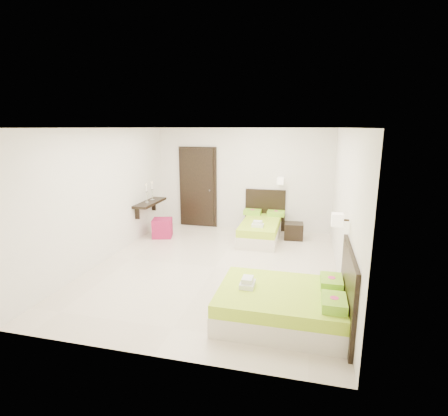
% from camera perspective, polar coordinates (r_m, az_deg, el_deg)
% --- Properties ---
extents(floor, '(5.50, 5.50, 0.00)m').
position_cam_1_polar(floor, '(6.78, -1.44, -9.62)').
color(floor, beige).
rests_on(floor, ground).
extents(bed_single, '(1.02, 1.71, 1.41)m').
position_cam_1_polar(bed_single, '(8.42, 6.05, -3.22)').
color(bed_single, beige).
rests_on(bed_single, ground).
extents(bed_double, '(1.74, 1.48, 1.43)m').
position_cam_1_polar(bed_double, '(5.01, 10.31, -15.13)').
color(bed_double, beige).
rests_on(bed_double, ground).
extents(nightstand, '(0.46, 0.41, 0.39)m').
position_cam_1_polar(nightstand, '(8.51, 11.29, -3.71)').
color(nightstand, black).
rests_on(nightstand, ground).
extents(ottoman, '(0.55, 0.55, 0.45)m').
position_cam_1_polar(ottoman, '(8.62, -10.03, -3.22)').
color(ottoman, maroon).
rests_on(ottoman, ground).
extents(door, '(1.02, 0.15, 2.14)m').
position_cam_1_polar(door, '(9.31, -4.27, 3.36)').
color(door, black).
rests_on(door, ground).
extents(console_shelf, '(0.35, 1.20, 0.78)m').
position_cam_1_polar(console_shelf, '(8.68, -12.05, 0.83)').
color(console_shelf, black).
rests_on(console_shelf, ground).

